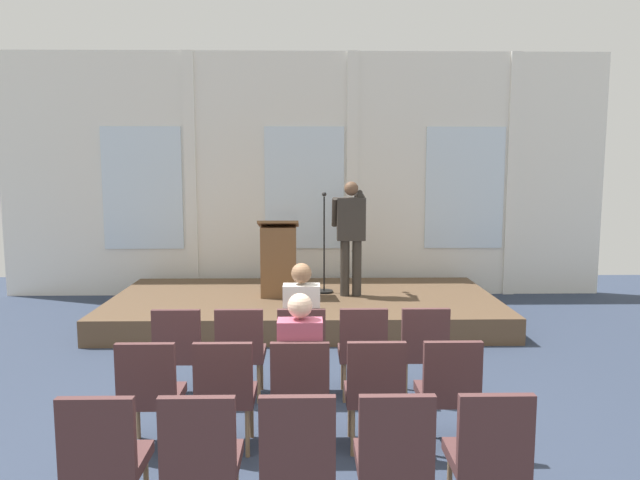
% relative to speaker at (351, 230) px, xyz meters
% --- Properties ---
extents(ground_plane, '(15.21, 15.21, 0.00)m').
position_rel_speaker_xyz_m(ground_plane, '(-0.70, -4.15, -1.35)').
color(ground_plane, '#2D384C').
extents(rear_partition, '(10.60, 0.14, 4.25)m').
position_rel_speaker_xyz_m(rear_partition, '(-0.67, 1.69, 0.76)').
color(rear_partition, silver).
rests_on(rear_partition, ground).
extents(stage_platform, '(5.71, 2.85, 0.35)m').
position_rel_speaker_xyz_m(stage_platform, '(-0.70, -0.03, -1.18)').
color(stage_platform, brown).
rests_on(stage_platform, ground).
extents(speaker, '(0.52, 0.69, 1.72)m').
position_rel_speaker_xyz_m(speaker, '(0.00, 0.00, 0.00)').
color(speaker, '#332D28').
rests_on(speaker, stage_platform).
extents(mic_stand, '(0.28, 0.28, 1.55)m').
position_rel_speaker_xyz_m(mic_stand, '(-0.39, 0.22, -0.66)').
color(mic_stand, black).
rests_on(mic_stand, stage_platform).
extents(lectern, '(0.60, 0.48, 1.16)m').
position_rel_speaker_xyz_m(lectern, '(-1.08, -0.01, -0.45)').
color(lectern, brown).
rests_on(lectern, stage_platform).
extents(chair_r0_c0, '(0.46, 0.44, 0.94)m').
position_rel_speaker_xyz_m(chair_r0_c0, '(-1.90, -3.14, -0.82)').
color(chair_r0_c0, olive).
rests_on(chair_r0_c0, ground).
extents(chair_r0_c1, '(0.46, 0.44, 0.94)m').
position_rel_speaker_xyz_m(chair_r0_c1, '(-1.30, -3.14, -0.82)').
color(chair_r0_c1, olive).
rests_on(chair_r0_c1, ground).
extents(chair_r0_c2, '(0.46, 0.44, 0.94)m').
position_rel_speaker_xyz_m(chair_r0_c2, '(-0.70, -3.14, -0.82)').
color(chair_r0_c2, olive).
rests_on(chair_r0_c2, ground).
extents(audience_r0_c2, '(0.36, 0.39, 1.36)m').
position_rel_speaker_xyz_m(audience_r0_c2, '(-0.70, -3.06, -0.60)').
color(audience_r0_c2, '#2D2D33').
rests_on(audience_r0_c2, ground).
extents(chair_r0_c3, '(0.46, 0.44, 0.94)m').
position_rel_speaker_xyz_m(chair_r0_c3, '(-0.11, -3.14, -0.82)').
color(chair_r0_c3, olive).
rests_on(chair_r0_c3, ground).
extents(chair_r0_c4, '(0.46, 0.44, 0.94)m').
position_rel_speaker_xyz_m(chair_r0_c4, '(0.49, -3.14, -0.82)').
color(chair_r0_c4, olive).
rests_on(chair_r0_c4, ground).
extents(chair_r1_c0, '(0.46, 0.44, 0.94)m').
position_rel_speaker_xyz_m(chair_r1_c0, '(-1.90, -4.22, -0.82)').
color(chair_r1_c0, olive).
rests_on(chair_r1_c0, ground).
extents(chair_r1_c1, '(0.46, 0.44, 0.94)m').
position_rel_speaker_xyz_m(chair_r1_c1, '(-1.30, -4.22, -0.82)').
color(chair_r1_c1, olive).
rests_on(chair_r1_c1, ground).
extents(chair_r1_c2, '(0.46, 0.44, 0.94)m').
position_rel_speaker_xyz_m(chair_r1_c2, '(-0.70, -4.22, -0.82)').
color(chair_r1_c2, olive).
rests_on(chair_r1_c2, ground).
extents(audience_r1_c2, '(0.36, 0.39, 1.29)m').
position_rel_speaker_xyz_m(audience_r1_c2, '(-0.70, -4.13, -0.63)').
color(audience_r1_c2, '#2D2D33').
rests_on(audience_r1_c2, ground).
extents(chair_r1_c3, '(0.46, 0.44, 0.94)m').
position_rel_speaker_xyz_m(chair_r1_c3, '(-0.11, -4.22, -0.82)').
color(chair_r1_c3, olive).
rests_on(chair_r1_c3, ground).
extents(chair_r1_c4, '(0.46, 0.44, 0.94)m').
position_rel_speaker_xyz_m(chair_r1_c4, '(0.49, -4.22, -0.82)').
color(chair_r1_c4, olive).
rests_on(chair_r1_c4, ground).
extents(chair_r2_c0, '(0.46, 0.44, 0.94)m').
position_rel_speaker_xyz_m(chair_r2_c0, '(-1.90, -5.29, -0.82)').
color(chair_r2_c0, olive).
rests_on(chair_r2_c0, ground).
extents(chair_r2_c1, '(0.46, 0.44, 0.94)m').
position_rel_speaker_xyz_m(chair_r2_c1, '(-1.30, -5.29, -0.82)').
color(chair_r2_c1, olive).
rests_on(chair_r2_c1, ground).
extents(chair_r2_c2, '(0.46, 0.44, 0.94)m').
position_rel_speaker_xyz_m(chair_r2_c2, '(-0.70, -5.29, -0.82)').
color(chair_r2_c2, olive).
rests_on(chair_r2_c2, ground).
extents(chair_r2_c3, '(0.46, 0.44, 0.94)m').
position_rel_speaker_xyz_m(chair_r2_c3, '(-0.11, -5.29, -0.82)').
color(chair_r2_c3, olive).
rests_on(chair_r2_c3, ground).
extents(chair_r2_c4, '(0.46, 0.44, 0.94)m').
position_rel_speaker_xyz_m(chair_r2_c4, '(0.49, -5.29, -0.82)').
color(chair_r2_c4, olive).
rests_on(chair_r2_c4, ground).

